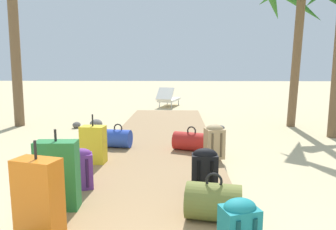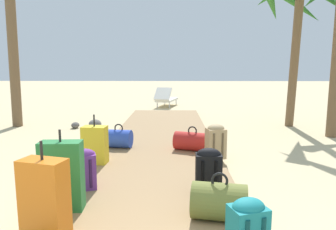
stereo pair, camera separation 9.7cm
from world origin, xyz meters
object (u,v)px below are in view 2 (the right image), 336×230
at_px(duffel_bag_blue, 119,139).
at_px(palm_tree_near_right, 299,5).
at_px(suitcase_orange, 45,198).
at_px(duffel_bag_red, 192,141).
at_px(backpack_black, 208,170).
at_px(suitcase_green, 62,176).
at_px(backpack_tan, 216,140).
at_px(suitcase_yellow, 95,145).
at_px(duffel_bag_olive, 219,201).
at_px(backpack_teal, 248,229).
at_px(backpack_purple, 84,168).
at_px(lounge_chair, 166,98).

distance_m(duffel_bag_blue, palm_tree_near_right, 5.56).
bearing_deg(suitcase_orange, duffel_bag_blue, 87.82).
distance_m(duffel_bag_red, backpack_black, 1.90).
bearing_deg(suitcase_green, backpack_tan, 45.95).
distance_m(backpack_black, suitcase_yellow, 1.96).
height_order(suitcase_green, duffel_bag_olive, suitcase_green).
bearing_deg(duffel_bag_olive, suitcase_orange, -168.57).
distance_m(duffel_bag_red, palm_tree_near_right, 4.77).
relative_size(backpack_black, backpack_teal, 1.08).
relative_size(duffel_bag_olive, backpack_teal, 1.15).
relative_size(backpack_purple, lounge_chair, 0.30).
bearing_deg(backpack_tan, backpack_purple, -142.51).
distance_m(backpack_purple, backpack_black, 1.48).
distance_m(duffel_bag_blue, backpack_purple, 1.96).
distance_m(duffel_bag_olive, backpack_purple, 1.67).
bearing_deg(duffel_bag_blue, suitcase_green, -93.22).
bearing_deg(backpack_purple, lounge_chair, 84.80).
relative_size(suitcase_orange, duffel_bag_red, 1.21).
bearing_deg(backpack_purple, backpack_black, -4.47).
bearing_deg(backpack_black, suitcase_green, -164.66).
relative_size(suitcase_orange, duffel_bag_olive, 1.45).
xyz_separation_m(suitcase_orange, backpack_purple, (0.04, 1.04, -0.08)).
xyz_separation_m(duffel_bag_blue, duffel_bag_red, (1.33, -0.18, -0.00)).
height_order(duffel_bag_blue, backpack_teal, backpack_teal).
height_order(suitcase_green, backpack_teal, suitcase_green).
bearing_deg(suitcase_yellow, duffel_bag_red, 26.49).
distance_m(duffel_bag_olive, backpack_teal, 0.68).
bearing_deg(backpack_purple, backpack_teal, -40.65).
bearing_deg(suitcase_yellow, duffel_bag_blue, 78.09).
bearing_deg(palm_tree_near_right, backpack_teal, -113.39).
relative_size(suitcase_yellow, palm_tree_near_right, 0.19).
height_order(duffel_bag_olive, palm_tree_near_right, palm_tree_near_right).
height_order(backpack_purple, palm_tree_near_right, palm_tree_near_right).
distance_m(duffel_bag_red, suitcase_yellow, 1.71).
bearing_deg(backpack_teal, suitcase_orange, 168.02).
height_order(duffel_bag_blue, backpack_black, backpack_black).
distance_m(suitcase_orange, backpack_purple, 1.04).
xyz_separation_m(duffel_bag_red, backpack_tan, (0.35, -0.44, 0.13)).
height_order(suitcase_orange, duffel_bag_red, suitcase_orange).
relative_size(duffel_bag_blue, backpack_purple, 1.01).
bearing_deg(duffel_bag_red, suitcase_green, -122.37).
height_order(suitcase_green, lounge_chair, suitcase_green).
height_order(suitcase_orange, backpack_purple, suitcase_orange).
xyz_separation_m(suitcase_orange, backpack_teal, (1.66, -0.35, -0.08)).
bearing_deg(backpack_purple, backpack_tan, 37.49).
xyz_separation_m(backpack_purple, suitcase_yellow, (-0.13, 1.02, 0.03)).
distance_m(duffel_bag_blue, duffel_bag_red, 1.34).
xyz_separation_m(suitcase_orange, backpack_tan, (1.79, 2.38, -0.05)).
height_order(suitcase_orange, lounge_chair, suitcase_orange).
bearing_deg(duffel_bag_red, suitcase_yellow, -153.51).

